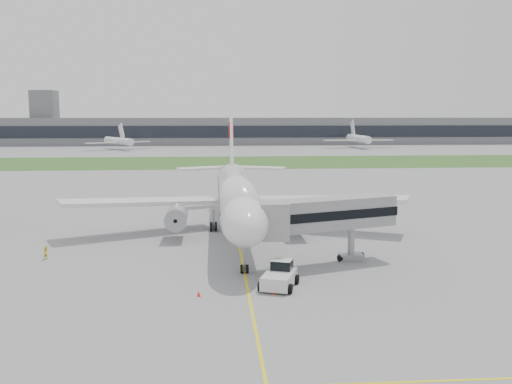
{
  "coord_description": "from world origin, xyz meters",
  "views": [
    {
      "loc": [
        -3.09,
        -72.57,
        16.57
      ],
      "look_at": [
        2.47,
        2.0,
        6.16
      ],
      "focal_mm": 40.0,
      "sensor_mm": 36.0,
      "label": 1
    }
  ],
  "objects": [
    {
      "name": "apron_markings",
      "position": [
        0.0,
        -5.0,
        0.0
      ],
      "size": [
        70.0,
        70.0,
        0.04
      ],
      "primitive_type": null,
      "color": "yellow",
      "rests_on": "ground"
    },
    {
      "name": "grass_strip",
      "position": [
        0.0,
        120.0,
        0.01
      ],
      "size": [
        600.0,
        50.0,
        0.02
      ],
      "primitive_type": "cube",
      "color": "#315620",
      "rests_on": "ground"
    },
    {
      "name": "pushback_tug",
      "position": [
        3.13,
        -19.88,
        1.11
      ],
      "size": [
        4.37,
        5.31,
        2.4
      ],
      "rotation": [
        0.0,
        0.0,
        -0.34
      ],
      "color": "silver",
      "rests_on": "ground"
    },
    {
      "name": "ground_crew_near",
      "position": [
        3.6,
        -19.11,
        0.97
      ],
      "size": [
        0.74,
        0.52,
        1.94
      ],
      "primitive_type": "imported",
      "rotation": [
        0.0,
        0.0,
        3.07
      ],
      "color": "#C4EA27",
      "rests_on": "ground"
    },
    {
      "name": "terminal_building",
      "position": [
        0.0,
        229.87,
        7.0
      ],
      "size": [
        320.0,
        22.3,
        14.0
      ],
      "color": "slate",
      "rests_on": "ground"
    },
    {
      "name": "distant_aircraft_right",
      "position": [
        65.46,
        193.49,
        0.0
      ],
      "size": [
        34.7,
        30.95,
        12.77
      ],
      "primitive_type": null,
      "rotation": [
        0.0,
        0.0,
        0.05
      ],
      "color": "silver",
      "rests_on": "ground"
    },
    {
      "name": "ground",
      "position": [
        0.0,
        0.0,
        0.0
      ],
      "size": [
        600.0,
        600.0,
        0.0
      ],
      "primitive_type": "plane",
      "color": "gray",
      "rests_on": "ground"
    },
    {
      "name": "safety_cone_left",
      "position": [
        -4.57,
        -22.34,
        0.26
      ],
      "size": [
        0.37,
        0.37,
        0.51
      ],
      "primitive_type": "cone",
      "color": "red",
      "rests_on": "ground"
    },
    {
      "name": "jet_bridge",
      "position": [
        8.47,
        -12.79,
        5.63
      ],
      "size": [
        15.91,
        9.5,
        7.61
      ],
      "rotation": [
        0.0,
        0.0,
        0.34
      ],
      "color": "gray",
      "rests_on": "ground"
    },
    {
      "name": "safety_cone_right",
      "position": [
        2.3,
        -22.05,
        0.3
      ],
      "size": [
        0.44,
        0.44,
        0.61
      ],
      "primitive_type": "cone",
      "color": "red",
      "rests_on": "ground"
    },
    {
      "name": "distant_aircraft_left",
      "position": [
        -45.86,
        189.06,
        0.0
      ],
      "size": [
        39.43,
        38.34,
        11.44
      ],
      "primitive_type": null,
      "rotation": [
        0.0,
        0.0,
        0.57
      ],
      "color": "silver",
      "rests_on": "ground"
    },
    {
      "name": "control_tower",
      "position": [
        -90.0,
        232.0,
        0.0
      ],
      "size": [
        12.0,
        12.0,
        56.0
      ],
      "primitive_type": null,
      "color": "slate",
      "rests_on": "ground"
    },
    {
      "name": "airliner",
      "position": [
        0.0,
        4.87,
        5.66
      ],
      "size": [
        48.13,
        53.95,
        17.88
      ],
      "color": "silver",
      "rests_on": "ground"
    },
    {
      "name": "ground_crew_far",
      "position": [
        -22.19,
        -7.78,
        0.8
      ],
      "size": [
        0.96,
        0.98,
        1.59
      ],
      "primitive_type": "imported",
      "rotation": [
        0.0,
        0.0,
        0.89
      ],
      "color": "#FFF82A",
      "rests_on": "ground"
    }
  ]
}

